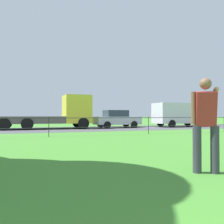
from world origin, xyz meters
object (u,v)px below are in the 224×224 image
car_silver_left (117,119)px  panel_van_right (179,113)px  person_thrower (206,122)px  flatbed_truck_far_left (59,114)px

car_silver_left → panel_van_right: (6.40, -0.16, 0.49)m
car_silver_left → panel_van_right: size_ratio=0.80×
person_thrower → car_silver_left: bearing=74.5°
flatbed_truck_far_left → panel_van_right: size_ratio=1.45×
car_silver_left → panel_van_right: bearing=-1.4°
panel_van_right → flatbed_truck_far_left: bearing=178.1°
car_silver_left → panel_van_right: panel_van_right is taller
car_silver_left → flatbed_truck_far_left: bearing=177.6°
flatbed_truck_far_left → car_silver_left: (4.99, -0.21, -0.44)m
person_thrower → car_silver_left: (4.50, 16.17, -0.19)m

